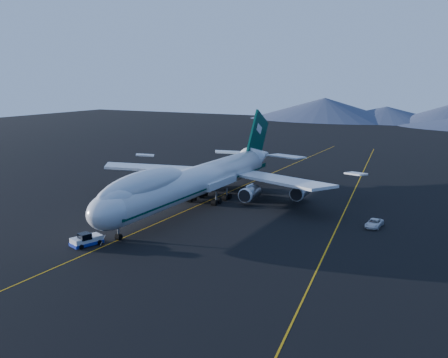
% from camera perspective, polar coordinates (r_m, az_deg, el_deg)
% --- Properties ---
extents(ground, '(500.00, 500.00, 0.00)m').
position_cam_1_polar(ground, '(109.98, -3.11, -3.08)').
color(ground, black).
rests_on(ground, ground).
extents(taxiway_line_main, '(0.25, 220.00, 0.01)m').
position_cam_1_polar(taxiway_line_main, '(109.98, -3.11, -3.08)').
color(taxiway_line_main, '#C68B0B').
rests_on(taxiway_line_main, ground).
extents(taxiway_line_side, '(28.08, 198.09, 0.01)m').
position_cam_1_polar(taxiway_line_side, '(107.81, 13.57, -3.69)').
color(taxiway_line_side, '#C68B0B').
rests_on(taxiway_line_side, ground).
extents(boeing_747, '(59.62, 72.43, 19.37)m').
position_cam_1_polar(boeing_747, '(108.69, -3.13, -0.11)').
color(boeing_747, silver).
rests_on(boeing_747, ground).
extents(pushback_tug, '(4.19, 5.77, 2.27)m').
position_cam_1_polar(pushback_tug, '(87.68, -15.43, -6.84)').
color(pushback_tug, silver).
rests_on(pushback_tug, ground).
extents(service_van, '(2.80, 5.54, 1.50)m').
position_cam_1_polar(service_van, '(98.54, 16.78, -4.86)').
color(service_van, silver).
rests_on(service_van, ground).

